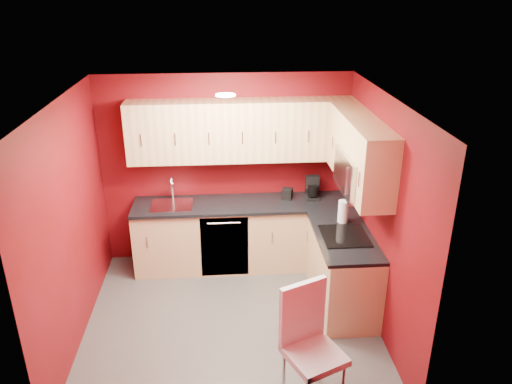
{
  "coord_description": "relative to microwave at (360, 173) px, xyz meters",
  "views": [
    {
      "loc": [
        -0.07,
        -4.61,
        3.53
      ],
      "look_at": [
        0.32,
        0.55,
        1.33
      ],
      "focal_mm": 35.0,
      "sensor_mm": 36.0,
      "label": 1
    }
  ],
  "objects": [
    {
      "name": "ceiling",
      "position": [
        -1.39,
        -0.2,
        0.84
      ],
      "size": [
        3.2,
        3.2,
        0.0
      ],
      "primitive_type": "plane",
      "rotation": [
        3.14,
        0.0,
        0.0
      ],
      "color": "white",
      "rests_on": "wall_back"
    },
    {
      "name": "sink",
      "position": [
        -2.09,
        1.0,
        -0.72
      ],
      "size": [
        0.52,
        0.42,
        0.35
      ],
      "color": "silver",
      "rests_on": "countertop_back"
    },
    {
      "name": "wall_back",
      "position": [
        -1.39,
        1.3,
        -0.41
      ],
      "size": [
        3.2,
        0.0,
        3.2
      ],
      "primitive_type": "plane",
      "rotation": [
        1.57,
        0.0,
        0.0
      ],
      "color": "maroon",
      "rests_on": "floor"
    },
    {
      "name": "dishwasher_front",
      "position": [
        -1.44,
        0.71,
        -1.22
      ],
      "size": [
        0.6,
        0.02,
        0.82
      ],
      "primitive_type": "cube",
      "color": "black",
      "rests_on": "base_cabinets_back"
    },
    {
      "name": "countertop_right",
      "position": [
        -0.11,
        0.04,
        -0.77
      ],
      "size": [
        0.63,
        1.27,
        0.04
      ],
      "primitive_type": "cube",
      "color": "black",
      "rests_on": "base_cabinets_right"
    },
    {
      "name": "downlight",
      "position": [
        -1.39,
        0.1,
        0.82
      ],
      "size": [
        0.2,
        0.2,
        0.01
      ],
      "primitive_type": "cylinder",
      "color": "white",
      "rests_on": "ceiling"
    },
    {
      "name": "countertop_back",
      "position": [
        -1.19,
        0.99,
        -0.77
      ],
      "size": [
        2.8,
        0.63,
        0.04
      ],
      "primitive_type": "cube",
      "color": "black",
      "rests_on": "base_cabinets_back"
    },
    {
      "name": "upper_cabinets_back",
      "position": [
        -1.19,
        1.13,
        0.17
      ],
      "size": [
        2.8,
        0.35,
        0.75
      ],
      "primitive_type": "cube",
      "color": "#E0B97E",
      "rests_on": "wall_back"
    },
    {
      "name": "wall_right",
      "position": [
        0.21,
        -0.2,
        -0.41
      ],
      "size": [
        0.0,
        3.0,
        3.0
      ],
      "primitive_type": "plane",
      "rotation": [
        1.57,
        0.0,
        -1.57
      ],
      "color": "maroon",
      "rests_on": "floor"
    },
    {
      "name": "napkin_holder",
      "position": [
        -0.61,
        1.08,
        -0.68
      ],
      "size": [
        0.16,
        0.16,
        0.14
      ],
      "primitive_type": null,
      "rotation": [
        0.0,
        0.0,
        -0.36
      ],
      "color": "black",
      "rests_on": "countertop_back"
    },
    {
      "name": "microwave",
      "position": [
        0.0,
        0.0,
        0.0
      ],
      "size": [
        0.42,
        0.76,
        0.42
      ],
      "color": "silver",
      "rests_on": "upper_cabinets_right"
    },
    {
      "name": "wall_front",
      "position": [
        -1.39,
        -1.7,
        -0.41
      ],
      "size": [
        3.2,
        0.0,
        3.2
      ],
      "primitive_type": "plane",
      "rotation": [
        -1.57,
        0.0,
        0.0
      ],
      "color": "maroon",
      "rests_on": "floor"
    },
    {
      "name": "paper_towel",
      "position": [
        -0.06,
        0.34,
        -0.61
      ],
      "size": [
        0.17,
        0.17,
        0.27
      ],
      "primitive_type": null,
      "rotation": [
        0.0,
        0.0,
        -0.11
      ],
      "color": "silver",
      "rests_on": "countertop_right"
    },
    {
      "name": "base_cabinets_right",
      "position": [
        -0.09,
        0.05,
        -1.22
      ],
      "size": [
        0.6,
        1.3,
        0.87
      ],
      "primitive_type": "cube",
      "color": "tan",
      "rests_on": "floor"
    },
    {
      "name": "cooktop",
      "position": [
        -0.11,
        0.0,
        -0.74
      ],
      "size": [
        0.5,
        0.55,
        0.01
      ],
      "primitive_type": "cube",
      "color": "black",
      "rests_on": "countertop_right"
    },
    {
      "name": "upper_cabinets_right",
      "position": [
        0.03,
        0.24,
        0.23
      ],
      "size": [
        0.35,
        1.55,
        0.75
      ],
      "color": "#E0B97E",
      "rests_on": "wall_right"
    },
    {
      "name": "floor",
      "position": [
        -1.39,
        -0.2,
        -1.66
      ],
      "size": [
        3.2,
        3.2,
        0.0
      ],
      "primitive_type": "plane",
      "color": "#454340",
      "rests_on": "ground"
    },
    {
      "name": "coffee_maker",
      "position": [
        -0.28,
        1.07,
        -0.61
      ],
      "size": [
        0.18,
        0.24,
        0.29
      ],
      "primitive_type": null,
      "rotation": [
        0.0,
        0.0,
        -0.03
      ],
      "color": "black",
      "rests_on": "countertop_back"
    },
    {
      "name": "base_cabinets_back",
      "position": [
        -1.19,
        1.0,
        -1.22
      ],
      "size": [
        2.8,
        0.6,
        0.87
      ],
      "primitive_type": "cube",
      "color": "tan",
      "rests_on": "floor"
    },
    {
      "name": "dining_chair",
      "position": [
        -0.69,
        -1.4,
        -1.09
      ],
      "size": [
        0.61,
        0.62,
        1.13
      ],
      "primitive_type": null,
      "rotation": [
        0.0,
        0.0,
        0.42
      ],
      "color": "silver",
      "rests_on": "floor"
    },
    {
      "name": "wall_left",
      "position": [
        -2.99,
        -0.2,
        -0.41
      ],
      "size": [
        0.0,
        3.0,
        3.0
      ],
      "primitive_type": "plane",
      "rotation": [
        1.57,
        0.0,
        1.57
      ],
      "color": "maroon",
      "rests_on": "floor"
    }
  ]
}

